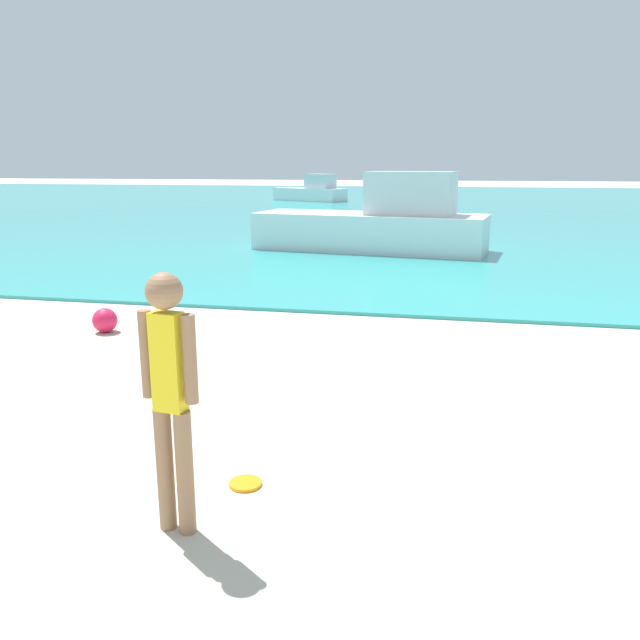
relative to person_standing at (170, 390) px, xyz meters
name	(u,v)px	position (x,y,z in m)	size (l,w,h in m)	color
water	(434,204)	(0.48, 36.34, -0.96)	(160.00, 60.00, 0.06)	teal
person_standing	(170,390)	(0.00, 0.00, 0.00)	(0.40, 0.23, 1.75)	#936B4C
frisbee	(245,484)	(0.25, 0.67, -0.98)	(0.25, 0.25, 0.03)	orange
boat_near	(378,224)	(-0.31, 13.88, -0.19)	(6.52, 2.90, 2.14)	white
boat_far	(312,192)	(-7.45, 37.37, -0.34)	(5.24, 3.79, 1.72)	white
beach_ball	(105,320)	(-3.19, 4.56, -0.82)	(0.36, 0.36, 0.36)	#E51E4C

